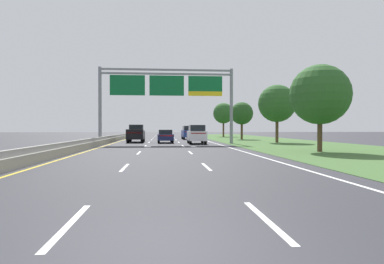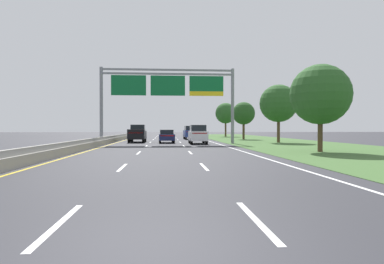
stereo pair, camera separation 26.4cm
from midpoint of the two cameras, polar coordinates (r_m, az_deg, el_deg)
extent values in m
plane|color=#2B2B30|center=(39.92, -4.33, -1.88)|extent=(220.00, 220.00, 0.00)
cube|color=white|center=(6.87, -20.44, -14.28)|extent=(0.14, 3.00, 0.01)
cube|color=white|center=(15.59, -11.18, -5.86)|extent=(0.14, 3.00, 0.01)
cube|color=white|center=(24.51, -8.66, -3.48)|extent=(0.14, 3.00, 0.01)
cube|color=white|center=(33.48, -7.50, -2.37)|extent=(0.14, 3.00, 0.01)
cube|color=white|center=(42.46, -6.83, -1.73)|extent=(0.14, 3.00, 0.01)
cube|color=white|center=(51.44, -6.39, -1.31)|extent=(0.14, 3.00, 0.01)
cube|color=white|center=(60.43, -6.08, -1.01)|extent=(0.14, 3.00, 0.01)
cube|color=white|center=(69.43, -5.86, -0.80)|extent=(0.14, 3.00, 0.01)
cube|color=white|center=(78.42, -5.68, -0.63)|extent=(0.14, 3.00, 0.01)
cube|color=white|center=(87.42, -5.54, -0.50)|extent=(0.14, 3.00, 0.01)
cube|color=white|center=(6.87, 11.80, -14.25)|extent=(0.14, 3.00, 0.01)
cube|color=white|center=(15.59, 2.52, -5.85)|extent=(0.14, 3.00, 0.01)
cube|color=white|center=(24.51, 0.01, -3.47)|extent=(0.14, 3.00, 0.01)
cube|color=white|center=(33.48, -1.16, -2.36)|extent=(0.14, 3.00, 0.01)
cube|color=white|center=(42.46, -1.83, -1.72)|extent=(0.14, 3.00, 0.01)
cube|color=white|center=(51.44, -2.27, -1.30)|extent=(0.14, 3.00, 0.01)
cube|color=white|center=(60.43, -2.57, -1.01)|extent=(0.14, 3.00, 0.01)
cube|color=white|center=(69.43, -2.80, -0.79)|extent=(0.14, 3.00, 0.01)
cube|color=white|center=(78.42, -2.98, -0.63)|extent=(0.14, 3.00, 0.01)
cube|color=white|center=(87.42, -3.12, -0.49)|extent=(0.14, 3.00, 0.01)
cube|color=white|center=(40.35, 4.08, -1.85)|extent=(0.16, 106.00, 0.01)
cube|color=gold|center=(40.35, -12.74, -1.86)|extent=(0.16, 106.00, 0.01)
cube|color=#3D602D|center=(42.29, 14.94, -1.74)|extent=(14.00, 110.00, 0.02)
cube|color=#99968E|center=(40.45, -13.72, -1.47)|extent=(0.60, 110.00, 0.55)
cube|color=#99968E|center=(40.44, -13.72, -0.87)|extent=(0.25, 110.00, 0.30)
cylinder|color=gray|center=(38.80, -14.83, 4.32)|extent=(0.36, 0.36, 8.52)
cylinder|color=gray|center=(38.92, 7.03, 4.33)|extent=(0.36, 0.36, 8.52)
cube|color=gray|center=(38.63, -3.89, 10.39)|extent=(14.70, 0.24, 0.20)
cube|color=gray|center=(38.56, -3.89, 9.73)|extent=(14.70, 0.24, 0.20)
cube|color=#0C602D|center=(38.41, -10.42, 7.74)|extent=(3.83, 0.12, 2.23)
cube|color=#0C602D|center=(38.19, -3.88, 7.79)|extent=(3.83, 0.12, 2.23)
cube|color=#0C602D|center=(38.50, 2.64, 8.11)|extent=(3.83, 0.12, 1.73)
cube|color=yellow|center=(38.38, 2.64, 6.46)|extent=(3.83, 0.12, 0.50)
cube|color=black|center=(42.94, -8.99, -0.48)|extent=(2.04, 5.41, 1.00)
cube|color=black|center=(43.78, -8.91, 0.71)|extent=(1.73, 1.91, 0.78)
cube|color=#B21414|center=(40.28, -9.27, -0.13)|extent=(1.68, 0.09, 0.12)
cube|color=black|center=(41.21, -9.17, 0.31)|extent=(2.01, 1.96, 0.20)
cylinder|color=black|center=(44.85, -9.90, -1.07)|extent=(0.31, 0.84, 0.84)
cylinder|color=black|center=(44.73, -7.73, -1.07)|extent=(0.31, 0.84, 0.84)
cylinder|color=black|center=(41.19, -10.36, -1.23)|extent=(0.31, 0.84, 0.84)
cylinder|color=black|center=(41.06, -8.00, -1.23)|extent=(0.31, 0.84, 0.84)
cube|color=silver|center=(38.22, 1.16, -0.63)|extent=(1.94, 4.71, 1.05)
cube|color=black|center=(38.06, 1.18, 0.66)|extent=(1.66, 3.01, 0.68)
cube|color=#B21414|center=(35.92, 1.48, -0.21)|extent=(1.60, 0.09, 0.12)
cylinder|color=black|center=(39.77, -0.22, -1.34)|extent=(0.27, 0.76, 0.76)
cylinder|color=black|center=(39.91, 2.13, -1.33)|extent=(0.27, 0.76, 0.76)
cylinder|color=black|center=(36.58, 0.10, -1.51)|extent=(0.27, 0.76, 0.76)
cylinder|color=black|center=(36.73, 2.65, -1.51)|extent=(0.27, 0.76, 0.76)
cube|color=navy|center=(53.33, -0.18, -0.27)|extent=(2.02, 4.75, 1.05)
cube|color=black|center=(53.17, -0.16, 0.66)|extent=(1.71, 3.04, 0.68)
cube|color=#B21414|center=(51.02, 0.08, 0.05)|extent=(1.60, 0.12, 0.12)
cylinder|color=black|center=(54.85, -1.19, -0.79)|extent=(0.28, 0.77, 0.76)
cylinder|color=black|center=(55.01, 0.51, -0.78)|extent=(0.28, 0.77, 0.76)
cylinder|color=black|center=(51.67, -0.91, -0.88)|extent=(0.28, 0.77, 0.76)
cylinder|color=black|center=(51.84, 0.90, -0.87)|extent=(0.28, 0.77, 0.76)
cube|color=#161E47|center=(40.74, -4.12, -0.86)|extent=(1.94, 4.45, 0.72)
cube|color=black|center=(40.68, -4.12, 0.01)|extent=(1.63, 2.34, 0.52)
cube|color=#B21414|center=(38.58, -4.02, -0.62)|extent=(1.53, 0.12, 0.12)
cylinder|color=black|center=(42.23, -5.27, -1.29)|extent=(0.24, 0.67, 0.66)
cylinder|color=black|center=(42.28, -3.10, -1.29)|extent=(0.24, 0.67, 0.66)
cylinder|color=black|center=(39.24, -5.22, -1.44)|extent=(0.24, 0.67, 0.66)
cylinder|color=black|center=(39.29, -2.88, -1.44)|extent=(0.24, 0.67, 0.66)
cylinder|color=#4C3823|center=(26.76, 21.02, -0.52)|extent=(0.36, 0.36, 2.48)
sphere|color=#285623|center=(26.87, 21.05, 5.93)|extent=(4.44, 4.44, 4.44)
cylinder|color=#4C3823|center=(42.34, 14.52, 0.24)|extent=(0.36, 0.36, 2.95)
sphere|color=#285623|center=(42.44, 14.53, 4.69)|extent=(4.55, 4.55, 4.55)
cylinder|color=#4C3823|center=(53.36, 8.81, 0.19)|extent=(0.36, 0.36, 2.67)
sphere|color=#234C1E|center=(53.41, 8.82, 3.13)|extent=(3.51, 3.51, 3.51)
cylinder|color=#4C3823|center=(69.72, 5.78, 0.50)|extent=(0.36, 0.36, 3.14)
sphere|color=#285623|center=(69.79, 5.79, 3.17)|extent=(4.22, 4.22, 4.22)
camera|label=1|loc=(0.13, -89.71, 0.00)|focal=31.70mm
camera|label=2|loc=(0.13, 90.29, 0.00)|focal=31.70mm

